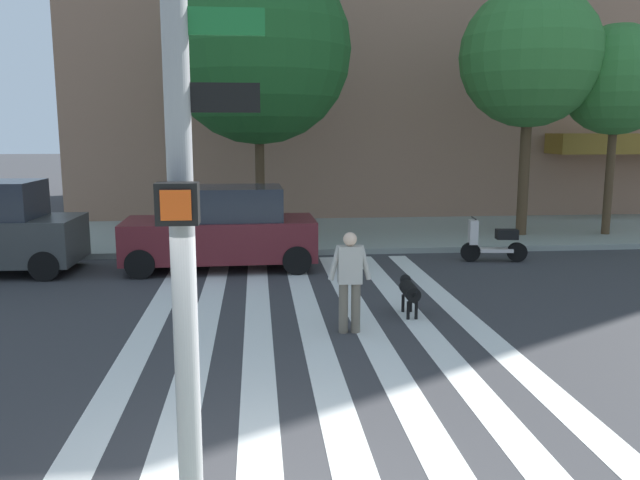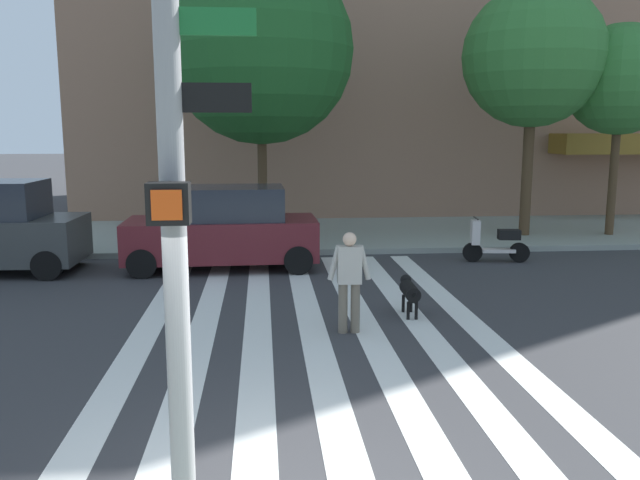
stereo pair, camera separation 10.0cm
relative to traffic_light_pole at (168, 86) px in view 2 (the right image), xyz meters
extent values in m
plane|color=#353538|center=(0.84, 6.15, -3.52)|extent=(160.00, 160.00, 0.00)
cube|color=gray|center=(0.84, 14.93, -3.45)|extent=(80.00, 6.00, 0.15)
cube|color=silver|center=(-1.30, 6.15, -3.52)|extent=(0.45, 10.96, 0.01)
cube|color=silver|center=(-0.40, 6.15, -3.52)|extent=(0.45, 10.96, 0.01)
cube|color=silver|center=(0.50, 6.15, -3.52)|extent=(0.45, 10.96, 0.01)
cube|color=silver|center=(1.40, 6.15, -3.52)|extent=(0.45, 10.96, 0.01)
cube|color=silver|center=(2.30, 6.15, -3.52)|extent=(0.45, 10.96, 0.01)
cube|color=silver|center=(3.20, 6.15, -3.52)|extent=(0.45, 10.96, 0.01)
cube|color=silver|center=(4.10, 6.15, -3.52)|extent=(0.45, 10.96, 0.01)
cylinder|color=gray|center=(-0.01, 0.05, -0.47)|extent=(0.18, 0.18, 5.80)
cube|color=black|center=(-0.01, -0.15, -0.77)|extent=(0.28, 0.18, 0.28)
cube|color=#E54C14|center=(-0.01, -0.25, -0.77)|extent=(0.20, 0.01, 0.20)
cube|color=#19662D|center=(0.29, 0.05, 0.43)|extent=(0.60, 0.03, 0.18)
cube|color=black|center=(0.27, 0.05, -0.07)|extent=(0.56, 0.03, 0.20)
cylinder|color=black|center=(-4.07, 9.66, -3.19)|extent=(0.67, 0.24, 0.66)
cylinder|color=black|center=(-4.02, 11.40, -3.19)|extent=(0.67, 0.24, 0.66)
cube|color=maroon|center=(-0.35, 10.58, -2.81)|extent=(4.45, 2.00, 0.92)
cube|color=#232833|center=(-0.17, 10.58, -1.97)|extent=(2.57, 1.73, 0.75)
cylinder|color=black|center=(-2.05, 9.67, -3.19)|extent=(0.66, 0.23, 0.66)
cylinder|color=black|center=(-2.09, 11.41, -3.19)|extent=(0.66, 0.23, 0.66)
cylinder|color=black|center=(1.39, 9.74, -3.19)|extent=(0.66, 0.23, 0.66)
cylinder|color=black|center=(1.36, 11.49, -3.19)|extent=(0.66, 0.23, 0.66)
cylinder|color=black|center=(5.77, 10.76, -3.28)|extent=(0.49, 0.16, 0.48)
cylinder|color=black|center=(6.91, 10.62, -3.28)|extent=(0.49, 0.20, 0.48)
cube|color=silver|center=(6.39, 10.69, -3.23)|extent=(0.83, 0.42, 0.08)
cube|color=black|center=(6.64, 10.66, -2.83)|extent=(0.55, 0.36, 0.24)
cube|color=silver|center=(5.82, 10.76, -2.78)|extent=(0.23, 0.30, 0.60)
cylinder|color=black|center=(5.82, 10.76, -2.43)|extent=(0.10, 0.50, 0.04)
cylinder|color=#4C3823|center=(0.62, 13.98, -1.46)|extent=(0.26, 0.26, 3.83)
sphere|color=#1E5623|center=(0.62, 13.98, 1.88)|extent=(5.17, 5.17, 5.17)
cylinder|color=#4C3823|center=(8.35, 13.81, -1.35)|extent=(0.31, 0.31, 4.04)
sphere|color=#337533|center=(8.35, 13.81, 1.77)|extent=(4.01, 4.01, 4.01)
cylinder|color=#4C3823|center=(10.90, 13.65, -1.55)|extent=(0.24, 0.24, 3.63)
sphere|color=#337533|center=(10.90, 13.65, 1.13)|extent=(3.16, 3.16, 3.16)
cylinder|color=#6B6051|center=(1.87, 5.45, -3.11)|extent=(0.16, 0.16, 0.82)
cylinder|color=#6B6051|center=(2.07, 5.44, -3.11)|extent=(0.16, 0.16, 0.82)
cube|color=#B2ADA3|center=(1.97, 5.44, -2.40)|extent=(0.39, 0.25, 0.60)
cylinder|color=#B2ADA3|center=(1.73, 5.45, -2.37)|extent=(0.23, 0.10, 0.57)
cylinder|color=#B2ADA3|center=(2.21, 5.43, -2.37)|extent=(0.23, 0.10, 0.57)
sphere|color=beige|center=(1.97, 5.44, -1.99)|extent=(0.23, 0.23, 0.22)
cylinder|color=black|center=(3.16, 6.28, -3.07)|extent=(0.28, 0.68, 0.26)
sphere|color=black|center=(3.18, 6.69, -2.97)|extent=(0.21, 0.21, 0.20)
cylinder|color=black|center=(3.15, 5.84, -3.02)|extent=(0.04, 0.24, 0.16)
cylinder|color=black|center=(3.10, 6.51, -3.36)|extent=(0.06, 0.06, 0.32)
cylinder|color=black|center=(3.24, 6.51, -3.36)|extent=(0.06, 0.06, 0.32)
cylinder|color=black|center=(3.08, 6.05, -3.36)|extent=(0.06, 0.06, 0.32)
cylinder|color=black|center=(3.22, 6.04, -3.36)|extent=(0.06, 0.06, 0.32)
camera|label=1|loc=(0.52, -4.48, -0.29)|focal=36.19mm
camera|label=2|loc=(0.62, -4.49, -0.29)|focal=36.19mm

